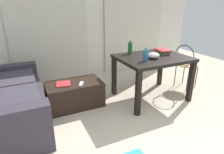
% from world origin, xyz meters
% --- Properties ---
extents(ground_plane, '(7.46, 7.46, 0.00)m').
position_xyz_m(ground_plane, '(0.00, 1.16, 0.00)').
color(ground_plane, beige).
extents(wall_back, '(5.10, 0.10, 2.63)m').
position_xyz_m(wall_back, '(0.00, 3.11, 1.31)').
color(wall_back, silver).
rests_on(wall_back, ground).
extents(curtains, '(3.48, 0.03, 2.20)m').
position_xyz_m(curtains, '(0.00, 3.03, 1.10)').
color(curtains, beige).
rests_on(curtains, ground).
extents(couch, '(0.91, 1.79, 0.71)m').
position_xyz_m(couch, '(-1.82, 1.73, 0.29)').
color(couch, '#38333D').
rests_on(couch, ground).
extents(coffee_table, '(0.86, 0.50, 0.40)m').
position_xyz_m(coffee_table, '(-0.86, 1.76, 0.20)').
color(coffee_table, black).
rests_on(coffee_table, ground).
extents(craft_table, '(1.13, 0.89, 0.74)m').
position_xyz_m(craft_table, '(0.40, 1.48, 0.64)').
color(craft_table, black).
rests_on(craft_table, ground).
extents(wire_chair, '(0.40, 0.43, 0.86)m').
position_xyz_m(wire_chair, '(1.24, 1.55, 0.53)').
color(wire_chair, '#B7844C').
rests_on(wire_chair, ground).
extents(bottle_near, '(0.07, 0.07, 0.20)m').
position_xyz_m(bottle_near, '(0.15, 1.33, 0.83)').
color(bottle_near, teal).
rests_on(bottle_near, craft_table).
extents(bottle_far, '(0.07, 0.07, 0.23)m').
position_xyz_m(bottle_far, '(0.16, 1.81, 0.84)').
color(bottle_far, '#195B2D').
rests_on(bottle_far, craft_table).
extents(bowl, '(0.19, 0.19, 0.09)m').
position_xyz_m(bowl, '(0.35, 1.40, 0.79)').
color(bowl, beige).
rests_on(bowl, craft_table).
extents(book_stack, '(0.21, 0.30, 0.07)m').
position_xyz_m(book_stack, '(0.68, 1.59, 0.78)').
color(book_stack, '#2D7F56').
rests_on(book_stack, craft_table).
extents(tv_remote_primary, '(0.12, 0.17, 0.02)m').
position_xyz_m(tv_remote_primary, '(-0.78, 1.64, 0.41)').
color(tv_remote_primary, '#B7B7B2').
rests_on(tv_remote_primary, coffee_table).
extents(magazine, '(0.26, 0.27, 0.02)m').
position_xyz_m(magazine, '(-1.03, 1.77, 0.41)').
color(magazine, red).
rests_on(magazine, coffee_table).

